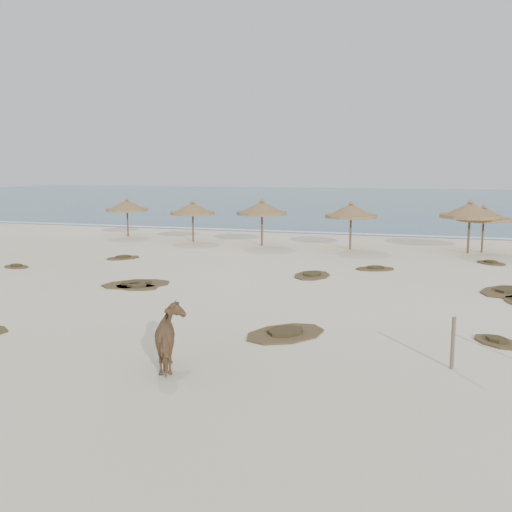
# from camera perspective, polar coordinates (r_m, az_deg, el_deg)

# --- Properties ---
(ground) EXTENTS (160.00, 160.00, 0.00)m
(ground) POSITION_cam_1_polar(r_m,az_deg,el_deg) (19.36, -2.68, -6.15)
(ground) COLOR white
(ground) RESTS_ON ground
(ocean) EXTENTS (200.00, 100.00, 0.01)m
(ocean) POSITION_cam_1_polar(r_m,az_deg,el_deg) (92.93, 13.29, 5.51)
(ocean) COLOR #24536C
(ocean) RESTS_ON ground
(foam_line) EXTENTS (70.00, 0.60, 0.01)m
(foam_line) POSITION_cam_1_polar(r_m,az_deg,el_deg) (44.32, 8.81, 2.25)
(foam_line) COLOR white
(foam_line) RESTS_ON ground
(palapa_0) EXTENTS (3.10, 3.10, 2.86)m
(palapa_0) POSITION_cam_1_polar(r_m,az_deg,el_deg) (42.80, -12.77, 4.89)
(palapa_0) COLOR brown
(palapa_0) RESTS_ON ground
(palapa_1) EXTENTS (3.46, 3.46, 2.85)m
(palapa_1) POSITION_cam_1_polar(r_m,az_deg,el_deg) (39.00, -6.35, 4.68)
(palapa_1) COLOR brown
(palapa_1) RESTS_ON ground
(palapa_2) EXTENTS (3.94, 3.94, 3.08)m
(palapa_2) POSITION_cam_1_polar(r_m,az_deg,el_deg) (36.67, 0.61, 4.75)
(palapa_2) COLOR brown
(palapa_2) RESTS_ON ground
(palapa_3) EXTENTS (3.77, 3.77, 3.03)m
(palapa_3) POSITION_cam_1_polar(r_m,az_deg,el_deg) (35.36, 9.49, 4.41)
(palapa_3) COLOR brown
(palapa_3) RESTS_ON ground
(palapa_4) EXTENTS (3.83, 3.83, 3.21)m
(palapa_4) POSITION_cam_1_polar(r_m,az_deg,el_deg) (35.64, 20.62, 4.23)
(palapa_4) COLOR brown
(palapa_4) RESTS_ON ground
(palapa_5) EXTENTS (3.72, 3.72, 2.89)m
(palapa_5) POSITION_cam_1_polar(r_m,az_deg,el_deg) (36.24, 21.83, 3.83)
(palapa_5) COLOR brown
(palapa_5) RESTS_ON ground
(horse) EXTENTS (1.61, 2.03, 1.56)m
(horse) POSITION_cam_1_polar(r_m,az_deg,el_deg) (14.56, -8.43, -8.11)
(horse) COLOR brown
(horse) RESTS_ON ground
(fence_post_near) EXTENTS (0.11, 0.11, 1.34)m
(fence_post_near) POSITION_cam_1_polar(r_m,az_deg,el_deg) (15.19, 19.09, -8.24)
(fence_post_near) COLOR brown
(fence_post_near) RESTS_ON ground
(scrub_1) EXTENTS (3.54, 3.31, 0.16)m
(scrub_1) POSITION_cam_1_polar(r_m,az_deg,el_deg) (25.12, -11.89, -2.73)
(scrub_1) COLOR brown
(scrub_1) RESTS_ON ground
(scrub_2) EXTENTS (1.97, 1.33, 0.16)m
(scrub_2) POSITION_cam_1_polar(r_m,az_deg,el_deg) (24.50, -11.86, -3.02)
(scrub_2) COLOR brown
(scrub_2) RESTS_ON ground
(scrub_3) EXTENTS (1.73, 2.54, 0.16)m
(scrub_3) POSITION_cam_1_polar(r_m,az_deg,el_deg) (26.70, 5.62, -1.90)
(scrub_3) COLOR brown
(scrub_3) RESTS_ON ground
(scrub_5) EXTENTS (3.17, 3.52, 0.16)m
(scrub_5) POSITION_cam_1_polar(r_m,az_deg,el_deg) (25.28, 23.94, -3.24)
(scrub_5) COLOR brown
(scrub_5) RESTS_ON ground
(scrub_6) EXTENTS (2.12, 2.31, 0.16)m
(scrub_6) POSITION_cam_1_polar(r_m,az_deg,el_deg) (32.55, -13.14, -0.15)
(scrub_6) COLOR brown
(scrub_6) RESTS_ON ground
(scrub_7) EXTENTS (2.31, 1.96, 0.16)m
(scrub_7) POSITION_cam_1_polar(r_m,az_deg,el_deg) (28.90, 11.83, -1.22)
(scrub_7) COLOR brown
(scrub_7) RESTS_ON ground
(scrub_8) EXTENTS (1.71, 1.36, 0.16)m
(scrub_8) POSITION_cam_1_polar(r_m,az_deg,el_deg) (31.35, -22.85, -0.96)
(scrub_8) COLOR brown
(scrub_8) RESTS_ON ground
(scrub_9) EXTENTS (3.05, 3.28, 0.16)m
(scrub_9) POSITION_cam_1_polar(r_m,az_deg,el_deg) (17.42, 2.95, -7.69)
(scrub_9) COLOR brown
(scrub_9) RESTS_ON ground
(scrub_10) EXTENTS (1.95, 2.02, 0.16)m
(scrub_10) POSITION_cam_1_polar(r_m,az_deg,el_deg) (32.43, 22.44, -0.63)
(scrub_10) COLOR brown
(scrub_10) RESTS_ON ground
(scrub_12) EXTENTS (1.74, 1.83, 0.16)m
(scrub_12) POSITION_cam_1_polar(r_m,az_deg,el_deg) (18.00, 22.94, -7.85)
(scrub_12) COLOR brown
(scrub_12) RESTS_ON ground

